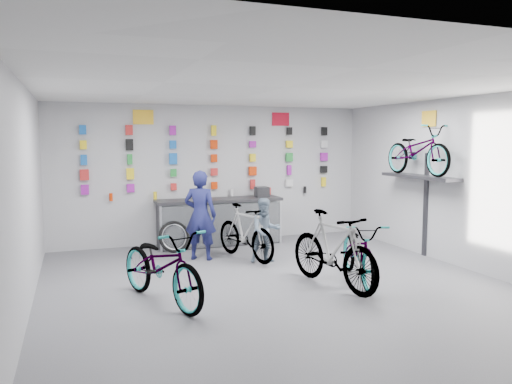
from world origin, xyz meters
name	(u,v)px	position (x,y,z in m)	size (l,w,h in m)	color
floor	(285,291)	(0.00, 0.00, 0.00)	(8.00, 8.00, 0.00)	#535358
ceiling	(286,87)	(0.00, 0.00, 3.00)	(8.00, 8.00, 0.00)	white
wall_back	(213,174)	(0.00, 4.00, 1.50)	(7.00, 7.00, 0.00)	#AFAFB2
wall_front	(510,246)	(0.00, -4.00, 1.50)	(7.00, 7.00, 0.00)	#AFAFB2
wall_left	(22,202)	(-3.50, 0.00, 1.50)	(8.00, 8.00, 0.00)	#AFAFB2
wall_right	(474,184)	(3.50, 0.00, 1.50)	(8.00, 8.00, 0.00)	#AFAFB2
counter	(219,222)	(0.00, 3.54, 0.49)	(2.70, 0.66, 1.00)	black
merch_wall	(212,160)	(-0.05, 3.93, 1.80)	(5.58, 0.08, 1.56)	#9A189D
wall_bracket	(420,181)	(3.33, 1.20, 1.46)	(0.39, 1.90, 2.00)	#333338
sign_left	(143,117)	(-1.50, 3.98, 2.72)	(0.42, 0.02, 0.30)	yellow
sign_right	(281,119)	(1.60, 3.98, 2.72)	(0.42, 0.02, 0.30)	red
sign_side	(429,119)	(3.48, 1.20, 2.65)	(0.02, 0.40, 0.30)	yellow
bike_left	(162,265)	(-1.81, 0.10, 0.53)	(0.71, 2.03, 1.06)	gray
bike_center	(333,250)	(0.78, -0.04, 0.58)	(0.55, 1.94, 1.17)	gray
bike_right	(359,251)	(1.33, 0.11, 0.49)	(0.65, 1.86, 0.98)	gray
bike_service	(245,232)	(0.11, 2.13, 0.52)	(0.49, 1.73, 1.04)	gray
bike_wall	(418,150)	(3.25, 1.20, 2.05)	(0.63, 1.80, 0.95)	gray
clerk	(200,215)	(-0.70, 2.39, 0.84)	(0.62, 0.40, 1.69)	#171A4C
customer	(265,230)	(0.37, 1.78, 0.59)	(0.58, 0.45, 1.19)	slate
spare_wheel	(174,237)	(-1.05, 3.17, 0.31)	(0.67, 0.32, 0.64)	black
register	(262,192)	(0.98, 3.55, 1.11)	(0.28, 0.30, 0.22)	black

